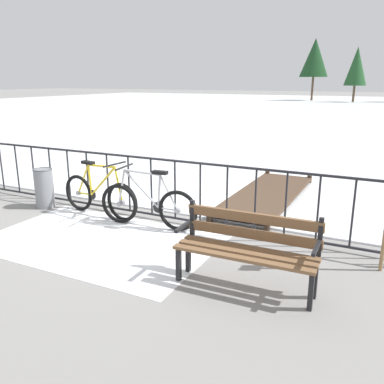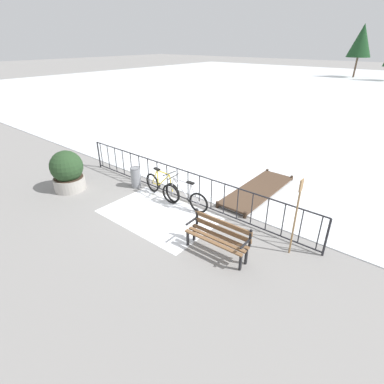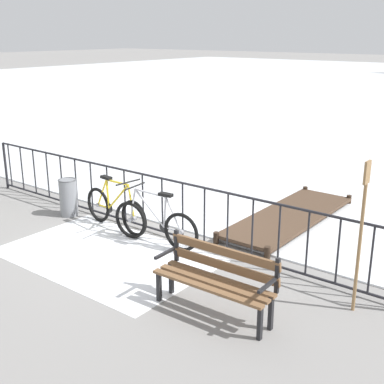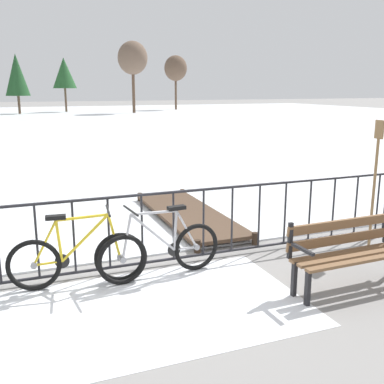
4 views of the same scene
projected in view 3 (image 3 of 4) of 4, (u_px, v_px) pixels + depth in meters
name	position (u px, v px, depth m)	size (l,w,h in m)	color
ground_plane	(153.00, 233.00, 9.14)	(160.00, 160.00, 0.00)	gray
snow_patch	(106.00, 255.00, 8.20)	(3.37, 2.17, 0.01)	white
railing_fence	(152.00, 203.00, 8.98)	(9.06, 0.06, 1.07)	#232328
bicycle_near_railing	(155.00, 224.00, 8.54)	(1.71, 0.52, 0.97)	black
bicycle_second	(115.00, 209.00, 9.24)	(1.71, 0.52, 0.97)	black
park_bench	(217.00, 275.00, 6.42)	(1.61, 0.52, 0.89)	brown
trash_bin	(68.00, 197.00, 9.91)	(0.35, 0.35, 0.73)	gray
oar_upright	(361.00, 228.00, 6.26)	(0.04, 0.16, 1.98)	#937047
wooden_dock	(289.00, 216.00, 9.63)	(1.10, 3.47, 0.20)	#4C3828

